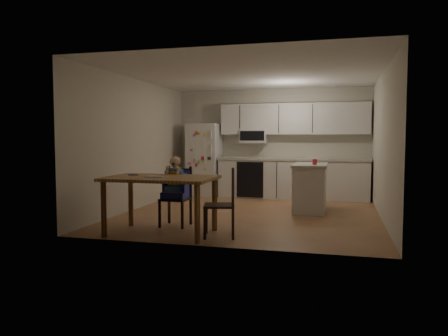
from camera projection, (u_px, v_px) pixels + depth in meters
name	position (u px, v px, depth m)	size (l,w,h in m)	color
room	(256.00, 144.00, 8.31)	(4.52, 5.01, 2.51)	#895E3D
refrigerator	(204.00, 160.00, 10.34)	(0.72, 0.70, 1.70)	silver
kitchen_run	(292.00, 160.00, 9.90)	(3.37, 0.62, 2.15)	silver
kitchen_island	(310.00, 187.00, 8.21)	(0.63, 1.20, 0.88)	silver
red_cup	(315.00, 162.00, 8.00)	(0.08, 0.08, 0.10)	red
dining_table	(161.00, 185.00, 6.21)	(1.53, 0.99, 0.82)	brown
napkin	(156.00, 176.00, 6.19)	(0.26, 0.23, 0.01)	#A2A2A7
toddler_spoon	(133.00, 175.00, 6.43)	(0.02, 0.02, 0.12)	#252CAB
chair_booster	(176.00, 184.00, 6.81)	(0.42, 0.42, 1.09)	black
chair_side	(226.00, 198.00, 6.05)	(0.51, 0.51, 0.95)	black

